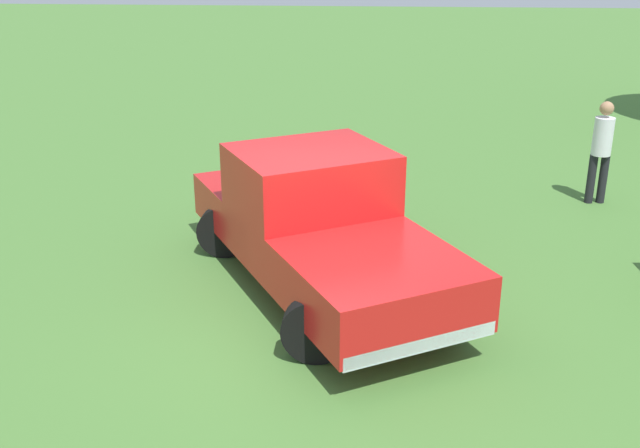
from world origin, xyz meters
name	(u,v)px	position (x,y,z in m)	size (l,w,h in m)	color
ground_plane	(320,322)	(0.00, 0.00, 0.00)	(80.00, 80.00, 0.00)	#477533
pickup_truck	(316,220)	(0.13, -1.00, 0.92)	(4.00, 5.15, 1.79)	black
person_bystander	(602,146)	(-4.34, -4.57, 0.98)	(0.35, 0.35, 1.74)	black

